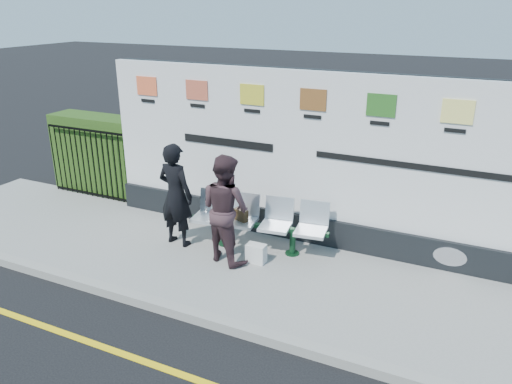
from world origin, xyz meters
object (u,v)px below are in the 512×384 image
Objects in this scene: bench at (258,236)px; woman_right at (225,209)px; woman_left at (176,195)px; billboard at (312,171)px.

woman_right is (-0.33, -0.54, 0.66)m from bench.
bench is 1.28× the size of woman_left.
billboard is at bearing 39.56° from bench.
bench is 1.29× the size of woman_right.
bench is 0.91m from woman_right.
billboard is at bearing -145.94° from woman_left.
woman_left is 1.01× the size of woman_right.
bench is 1.59m from woman_left.
woman_right is at bearing -128.37° from billboard.
woman_left is at bearing -151.34° from billboard.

